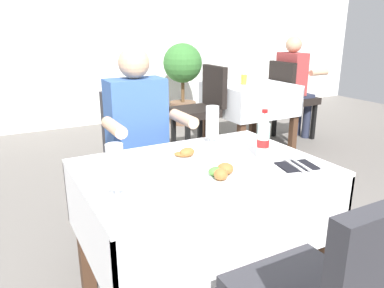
# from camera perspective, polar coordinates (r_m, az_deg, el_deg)

# --- Properties ---
(back_wall) EXTENTS (11.00, 0.12, 2.94)m
(back_wall) POSITION_cam_1_polar(r_m,az_deg,el_deg) (5.49, -20.59, 17.40)
(back_wall) COLOR white
(back_wall) RESTS_ON ground
(main_dining_table) EXTENTS (1.13, 0.81, 0.75)m
(main_dining_table) POSITION_cam_1_polar(r_m,az_deg,el_deg) (1.85, 1.49, -8.37)
(main_dining_table) COLOR white
(main_dining_table) RESTS_ON ground
(chair_far_diner_seat) EXTENTS (0.44, 0.50, 0.97)m
(chair_far_diner_seat) POSITION_cam_1_polar(r_m,az_deg,el_deg) (2.53, -7.57, -1.66)
(chair_far_diner_seat) COLOR #2D2D33
(chair_far_diner_seat) RESTS_ON ground
(seated_diner_far) EXTENTS (0.50, 0.46, 1.26)m
(seated_diner_far) POSITION_cam_1_polar(r_m,az_deg,el_deg) (2.37, -7.83, 0.99)
(seated_diner_far) COLOR #282D42
(seated_diner_far) RESTS_ON ground
(plate_near_camera) EXTENTS (0.25, 0.25, 0.06)m
(plate_near_camera) POSITION_cam_1_polar(r_m,az_deg,el_deg) (1.64, 4.00, -4.58)
(plate_near_camera) COLOR white
(plate_near_camera) RESTS_ON main_dining_table
(plate_far_diner) EXTENTS (0.22, 0.22, 0.06)m
(plate_far_diner) POSITION_cam_1_polar(r_m,az_deg,el_deg) (1.87, -0.94, -1.80)
(plate_far_diner) COLOR white
(plate_far_diner) RESTS_ON main_dining_table
(beer_glass_left) EXTENTS (0.07, 0.07, 0.21)m
(beer_glass_left) POSITION_cam_1_polar(r_m,az_deg,el_deg) (1.47, -11.52, -3.86)
(beer_glass_left) COLOR white
(beer_glass_left) RESTS_ON main_dining_table
(beer_glass_middle) EXTENTS (0.07, 0.07, 0.21)m
(beer_glass_middle) POSITION_cam_1_polar(r_m,az_deg,el_deg) (2.11, 3.09, 3.09)
(beer_glass_middle) COLOR white
(beer_glass_middle) RESTS_ON main_dining_table
(cola_bottle_primary) EXTENTS (0.06, 0.06, 0.25)m
(cola_bottle_primary) POSITION_cam_1_polar(r_m,az_deg,el_deg) (1.88, 10.76, 1.01)
(cola_bottle_primary) COLOR silver
(cola_bottle_primary) RESTS_ON main_dining_table
(napkin_cutlery_set) EXTENTS (0.19, 0.20, 0.01)m
(napkin_cutlery_set) POSITION_cam_1_polar(r_m,az_deg,el_deg) (1.84, 15.59, -3.17)
(napkin_cutlery_set) COLOR black
(napkin_cutlery_set) RESTS_ON main_dining_table
(background_dining_table) EXTENTS (0.85, 0.87, 0.75)m
(background_dining_table) POSITION_cam_1_polar(r_m,az_deg,el_deg) (4.44, 8.62, 6.65)
(background_dining_table) COLOR white
(background_dining_table) RESTS_ON ground
(background_chair_left) EXTENTS (0.50, 0.44, 0.97)m
(background_chair_left) POSITION_cam_1_polar(r_m,az_deg,el_deg) (4.10, 1.47, 5.90)
(background_chair_left) COLOR black
(background_chair_left) RESTS_ON ground
(background_chair_right) EXTENTS (0.50, 0.44, 0.97)m
(background_chair_right) POSITION_cam_1_polar(r_m,az_deg,el_deg) (4.84, 14.68, 7.14)
(background_chair_right) COLOR black
(background_chair_right) RESTS_ON ground
(background_patron) EXTENTS (0.46, 0.50, 1.26)m
(background_patron) POSITION_cam_1_polar(r_m,az_deg,el_deg) (4.85, 15.25, 9.00)
(background_patron) COLOR #282D42
(background_patron) RESTS_ON ground
(background_table_tumbler) EXTENTS (0.06, 0.06, 0.11)m
(background_table_tumbler) POSITION_cam_1_polar(r_m,az_deg,el_deg) (4.32, 7.88, 9.65)
(background_table_tumbler) COLOR gold
(background_table_tumbler) RESTS_ON background_dining_table
(potted_plant_corner) EXTENTS (0.55, 0.55, 1.15)m
(potted_plant_corner) POSITION_cam_1_polar(r_m,az_deg,el_deg) (5.44, -1.42, 10.54)
(potted_plant_corner) COLOR brown
(potted_plant_corner) RESTS_ON ground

